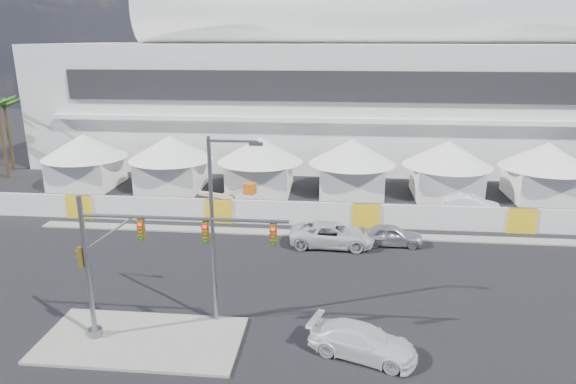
# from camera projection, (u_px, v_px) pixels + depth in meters

# --- Properties ---
(ground) EXTENTS (160.00, 160.00, 0.00)m
(ground) POSITION_uv_depth(u_px,v_px,m) (268.00, 316.00, 28.15)
(ground) COLOR black
(ground) RESTS_ON ground
(median_island) EXTENTS (10.00, 5.00, 0.15)m
(median_island) POSITION_uv_depth(u_px,v_px,m) (142.00, 340.00, 25.83)
(median_island) COLOR gray
(median_island) RESTS_ON ground
(far_curb) EXTENTS (80.00, 1.20, 0.12)m
(far_curb) POSITION_uv_depth(u_px,v_px,m) (556.00, 242.00, 38.18)
(far_curb) COLOR gray
(far_curb) RESTS_ON ground
(stadium) EXTENTS (80.00, 24.80, 21.98)m
(stadium) POSITION_uv_depth(u_px,v_px,m) (380.00, 81.00, 64.17)
(stadium) COLOR silver
(stadium) RESTS_ON ground
(tent_row) EXTENTS (53.40, 8.40, 5.40)m
(tent_row) POSITION_uv_depth(u_px,v_px,m) (306.00, 161.00, 50.07)
(tent_row) COLOR white
(tent_row) RESTS_ON ground
(hoarding_fence) EXTENTS (70.00, 0.25, 2.00)m
(hoarding_fence) POSITION_uv_depth(u_px,v_px,m) (366.00, 215.00, 41.12)
(hoarding_fence) COLOR white
(hoarding_fence) RESTS_ON ground
(palm_cluster) EXTENTS (10.60, 10.60, 8.55)m
(palm_cluster) POSITION_uv_depth(u_px,v_px,m) (7.00, 110.00, 57.41)
(palm_cluster) COLOR #47331E
(palm_cluster) RESTS_ON ground
(sedan_silver) EXTENTS (1.85, 4.53, 1.54)m
(sedan_silver) POSITION_uv_depth(u_px,v_px,m) (391.00, 235.00, 37.67)
(sedan_silver) COLOR silver
(sedan_silver) RESTS_ON ground
(pickup_curb) EXTENTS (3.00, 6.24, 1.72)m
(pickup_curb) POSITION_uv_depth(u_px,v_px,m) (332.00, 235.00, 37.50)
(pickup_curb) COLOR silver
(pickup_curb) RESTS_ON ground
(pickup_near) EXTENTS (3.67, 5.62, 1.51)m
(pickup_near) POSITION_uv_depth(u_px,v_px,m) (363.00, 341.00, 24.49)
(pickup_near) COLOR silver
(pickup_near) RESTS_ON ground
(lot_car_a) EXTENTS (2.74, 5.03, 1.57)m
(lot_car_a) POSITION_uv_depth(u_px,v_px,m) (471.00, 205.00, 44.50)
(lot_car_a) COLOR white
(lot_car_a) RESTS_ON ground
(traffic_mast) EXTENTS (10.24, 0.72, 7.42)m
(traffic_mast) POSITION_uv_depth(u_px,v_px,m) (129.00, 262.00, 24.65)
(traffic_mast) COLOR slate
(traffic_mast) RESTS_ON median_island
(streetlight_median) EXTENTS (2.76, 0.28, 9.96)m
(streetlight_median) POSITION_uv_depth(u_px,v_px,m) (217.00, 219.00, 25.92)
(streetlight_median) COLOR slate
(streetlight_median) RESTS_ON median_island
(boom_lift) EXTENTS (6.69, 2.47, 3.28)m
(boom_lift) POSITION_uv_depth(u_px,v_px,m) (213.00, 204.00, 44.25)
(boom_lift) COLOR #CC5E13
(boom_lift) RESTS_ON ground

